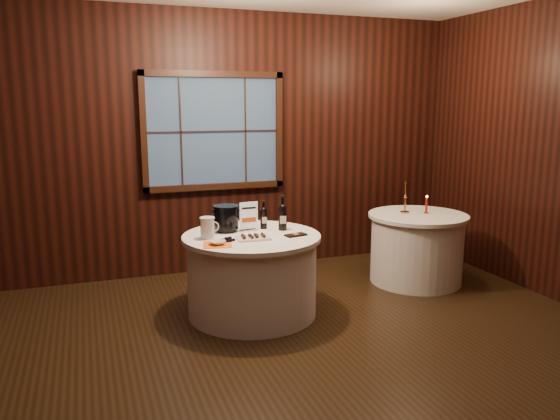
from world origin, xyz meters
name	(u,v)px	position (x,y,z in m)	size (l,w,h in m)	color
ground	(290,359)	(0.00, 0.00, 0.00)	(6.00, 6.00, 0.00)	black
back_wall	(213,140)	(0.00, 2.48, 1.54)	(6.00, 0.10, 3.00)	black
main_table	(252,274)	(0.00, 1.00, 0.39)	(1.28, 1.28, 0.77)	white
side_table	(417,248)	(2.00, 1.30, 0.39)	(1.08, 1.08, 0.77)	white
sign_stand	(249,221)	(0.02, 1.16, 0.87)	(0.18, 0.10, 0.29)	silver
port_bottle_left	(264,216)	(0.18, 1.21, 0.89)	(0.07, 0.07, 0.28)	black
port_bottle_right	(283,215)	(0.34, 1.09, 0.92)	(0.08, 0.09, 0.34)	black
ice_bucket	(226,218)	(-0.18, 1.21, 0.90)	(0.25, 0.25, 0.25)	black
chocolate_plate	(253,237)	(-0.03, 0.84, 0.79)	(0.30, 0.21, 0.04)	white
chocolate_box	(296,235)	(0.37, 0.83, 0.78)	(0.20, 0.10, 0.02)	black
grape_bunch	(229,240)	(-0.26, 0.82, 0.79)	(0.18, 0.08, 0.04)	black
glass_pitcher	(208,228)	(-0.41, 1.01, 0.87)	(0.18, 0.14, 0.19)	silver
orange_napkin	(218,245)	(-0.38, 0.75, 0.77)	(0.24, 0.24, 0.00)	orange
cracker_bowl	(217,242)	(-0.38, 0.75, 0.79)	(0.14, 0.14, 0.03)	white
brass_candlestick	(405,201)	(1.89, 1.40, 0.90)	(0.10, 0.10, 0.36)	#CF8D40
red_candle	(426,206)	(2.09, 1.29, 0.85)	(0.06, 0.06, 0.20)	#CF8D40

